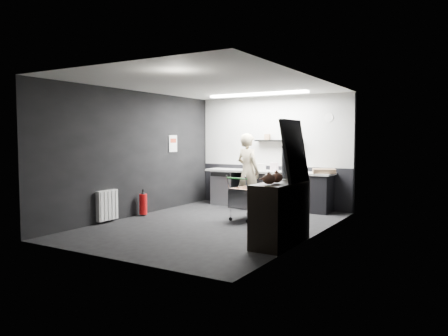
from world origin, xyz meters
The scene contains 22 objects.
floor centered at (0.00, 0.00, 0.00)m, with size 5.50×5.50×0.00m, color black.
ceiling centered at (0.00, 0.00, 2.70)m, with size 5.50×5.50×0.00m, color silver.
wall_back centered at (0.00, 2.75, 1.35)m, with size 5.50×5.50×0.00m, color black.
wall_front centered at (0.00, -2.75, 1.35)m, with size 5.50×5.50×0.00m, color black.
wall_left centered at (-2.00, 0.00, 1.35)m, with size 5.50×5.50×0.00m, color black.
wall_right centered at (2.00, 0.00, 1.35)m, with size 5.50×5.50×0.00m, color black.
kitchen_wall_panel centered at (0.00, 2.73, 1.85)m, with size 3.95×0.02×1.70m, color beige.
dado_panel centered at (0.00, 2.73, 0.50)m, with size 3.95×0.02×1.00m, color black.
floating_shelf centered at (0.20, 2.62, 1.62)m, with size 1.20×0.22×0.04m, color black.
wall_clock centered at (1.40, 2.72, 2.15)m, with size 0.20×0.20×0.03m, color silver.
poster centered at (-1.98, 1.30, 1.55)m, with size 0.02×0.30×0.40m, color white.
poster_red_band centered at (-1.98, 1.30, 1.62)m, with size 0.01×0.22×0.10m, color red.
radiator centered at (-1.94, -0.90, 0.35)m, with size 0.10×0.50×0.60m, color silver.
ceiling_strip centered at (0.00, 1.85, 2.67)m, with size 2.40×0.20×0.04m, color white.
prep_counter centered at (0.14, 2.42, 0.46)m, with size 3.20×0.61×0.90m.
person centered at (-0.29, 1.97, 0.90)m, with size 0.65×0.43×1.79m, color beige.
shopping_cart centered at (0.29, 0.87, 0.43)m, with size 0.54×0.85×0.90m.
sideboard centered at (1.74, -0.72, 0.62)m, with size 0.57×1.32×1.98m.
fire_extinguisher centered at (-1.85, 0.06, 0.27)m, with size 0.17×0.17×0.55m.
cardboard_box centered at (1.42, 2.37, 0.95)m, with size 0.49×0.37×0.10m, color #906C4C.
pink_tub centered at (0.18, 2.42, 1.00)m, with size 0.20×0.20×0.20m, color silver.
white_container centered at (-0.14, 2.37, 0.98)m, with size 0.19×0.15×0.17m, color silver.
Camera 1 is at (4.48, -7.08, 1.69)m, focal length 35.00 mm.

